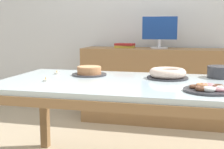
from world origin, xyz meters
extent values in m
cube|color=silver|center=(0.00, 1.79, 1.30)|extent=(8.00, 0.10, 2.60)
cube|color=silver|center=(0.00, 0.00, 0.72)|extent=(1.85, 0.98, 0.04)
cube|color=olive|center=(0.00, -0.46, 0.68)|extent=(1.88, 0.08, 0.06)
cube|color=olive|center=(0.00, 0.46, 0.68)|extent=(1.88, 0.08, 0.06)
cube|color=olive|center=(-0.90, 0.00, 0.68)|extent=(0.08, 1.01, 0.06)
cube|color=olive|center=(-0.88, 0.44, 0.34)|extent=(0.07, 0.07, 0.68)
cube|color=olive|center=(0.00, 1.49, 0.44)|extent=(1.64, 0.44, 0.89)
cylinder|color=silver|center=(0.08, 1.49, 0.89)|extent=(0.20, 0.20, 0.02)
cylinder|color=silver|center=(0.08, 1.49, 0.95)|extent=(0.04, 0.04, 0.09)
cube|color=silver|center=(0.08, 1.49, 1.12)|extent=(0.42, 0.02, 0.28)
cube|color=navy|center=(0.08, 1.48, 1.12)|extent=(0.40, 0.00, 0.26)
cube|color=#B29933|center=(-0.33, 1.49, 0.90)|extent=(0.23, 0.14, 0.03)
cube|color=maroon|center=(-0.33, 1.49, 0.93)|extent=(0.23, 0.17, 0.02)
cylinder|color=#333338|center=(-0.36, 0.21, 0.75)|extent=(0.28, 0.28, 0.01)
cylinder|color=#BC7A4C|center=(-0.36, 0.21, 0.78)|extent=(0.19, 0.19, 0.05)
cylinder|color=#EDA16C|center=(-0.36, 0.21, 0.81)|extent=(0.19, 0.19, 0.01)
cylinder|color=#333338|center=(0.27, 0.20, 0.75)|extent=(0.31, 0.31, 0.01)
torus|color=beige|center=(0.27, 0.20, 0.79)|extent=(0.28, 0.28, 0.07)
cylinder|color=#333338|center=(0.55, -0.23, 0.75)|extent=(0.31, 0.31, 0.01)
torus|color=white|center=(0.62, -0.23, 0.77)|extent=(0.07, 0.07, 0.02)
torus|color=brown|center=(0.60, -0.17, 0.77)|extent=(0.08, 0.08, 0.02)
torus|color=pink|center=(0.55, -0.17, 0.77)|extent=(0.08, 0.08, 0.02)
torus|color=#B27042|center=(0.51, -0.18, 0.77)|extent=(0.08, 0.08, 0.02)
torus|color=brown|center=(0.46, -0.22, 0.77)|extent=(0.07, 0.07, 0.02)
torus|color=brown|center=(0.50, -0.29, 0.77)|extent=(0.07, 0.07, 0.02)
torus|color=white|center=(0.54, -0.30, 0.77)|extent=(0.08, 0.08, 0.03)
torus|color=pink|center=(0.60, -0.27, 0.77)|extent=(0.08, 0.08, 0.02)
cylinder|color=#333338|center=(0.67, 0.34, 0.75)|extent=(0.21, 0.21, 0.01)
cylinder|color=#333338|center=(0.67, 0.34, 0.76)|extent=(0.21, 0.21, 0.01)
cylinder|color=#333338|center=(0.67, 0.34, 0.77)|extent=(0.21, 0.21, 0.01)
cylinder|color=#333338|center=(0.67, 0.34, 0.78)|extent=(0.21, 0.21, 0.01)
cylinder|color=#333338|center=(0.67, 0.34, 0.79)|extent=(0.21, 0.21, 0.01)
cylinder|color=#333338|center=(0.67, 0.34, 0.80)|extent=(0.21, 0.21, 0.01)
cylinder|color=#333338|center=(0.67, 0.34, 0.81)|extent=(0.21, 0.21, 0.01)
cylinder|color=#333338|center=(0.67, 0.34, 0.82)|extent=(0.21, 0.21, 0.01)
cylinder|color=#333338|center=(0.67, 0.34, 0.83)|extent=(0.21, 0.21, 0.01)
cylinder|color=silver|center=(-0.64, 0.20, 0.75)|extent=(0.04, 0.04, 0.02)
cylinder|color=white|center=(-0.64, 0.20, 0.76)|extent=(0.03, 0.03, 0.00)
cone|color=#F9B74C|center=(-0.64, 0.20, 0.77)|extent=(0.01, 0.01, 0.02)
cylinder|color=silver|center=(-0.57, -0.15, 0.75)|extent=(0.04, 0.04, 0.02)
cylinder|color=white|center=(-0.57, -0.15, 0.76)|extent=(0.03, 0.03, 0.00)
cone|color=#F9B74C|center=(-0.57, -0.15, 0.77)|extent=(0.01, 0.01, 0.02)
cylinder|color=silver|center=(-0.46, 0.40, 0.75)|extent=(0.04, 0.04, 0.02)
cylinder|color=white|center=(-0.46, 0.40, 0.76)|extent=(0.03, 0.03, 0.00)
cone|color=#F9B74C|center=(-0.46, 0.40, 0.77)|extent=(0.01, 0.01, 0.02)
camera|label=1|loc=(0.43, -2.16, 1.12)|focal=50.00mm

